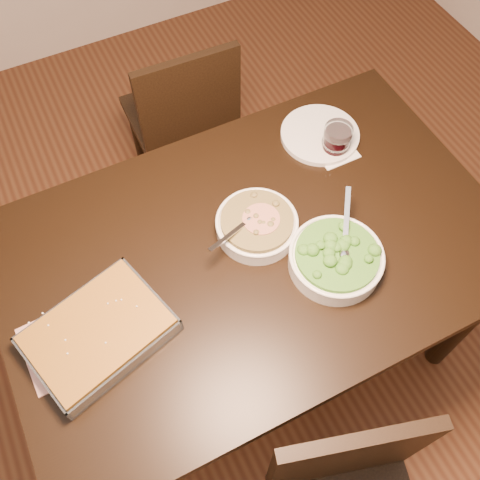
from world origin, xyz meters
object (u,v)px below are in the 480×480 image
(table, at_px, (254,263))
(broccoli_bowl, at_px, (336,258))
(dinner_plate, at_px, (320,135))
(stew_bowl, at_px, (257,225))
(wine_tumbler, at_px, (337,139))
(baking_dish, at_px, (99,333))
(chair_far, at_px, (184,117))

(table, distance_m, broccoli_bowl, 0.26)
(broccoli_bowl, height_order, dinner_plate, broccoli_bowl)
(dinner_plate, bearing_deg, stew_bowl, -146.70)
(wine_tumbler, bearing_deg, baking_dish, -162.82)
(dinner_plate, bearing_deg, table, -144.17)
(broccoli_bowl, distance_m, wine_tumbler, 0.41)
(broccoli_bowl, bearing_deg, chair_far, 93.66)
(table, height_order, dinner_plate, dinner_plate)
(wine_tumbler, bearing_deg, chair_far, 114.42)
(chair_far, bearing_deg, baking_dish, 58.37)
(table, distance_m, dinner_plate, 0.47)
(wine_tumbler, relative_size, chair_far, 0.12)
(wine_tumbler, height_order, dinner_plate, wine_tumbler)
(baking_dish, bearing_deg, broccoli_bowl, -23.46)
(broccoli_bowl, xyz_separation_m, dinner_plate, (0.20, 0.41, -0.03))
(stew_bowl, xyz_separation_m, chair_far, (0.08, 0.76, -0.32))
(broccoli_bowl, relative_size, wine_tumbler, 2.79)
(table, bearing_deg, baking_dish, -172.07)
(broccoli_bowl, distance_m, baking_dish, 0.64)
(table, distance_m, baking_dish, 0.49)
(broccoli_bowl, height_order, chair_far, broccoli_bowl)
(stew_bowl, xyz_separation_m, dinner_plate, (0.34, 0.22, -0.02))
(stew_bowl, bearing_deg, table, -123.84)
(baking_dish, distance_m, chair_far, 1.09)
(baking_dish, distance_m, dinner_plate, 0.90)
(wine_tumbler, bearing_deg, table, -152.67)
(table, xyz_separation_m, broccoli_bowl, (0.17, -0.15, 0.13))
(table, xyz_separation_m, chair_far, (0.11, 0.80, -0.19))
(table, xyz_separation_m, wine_tumbler, (0.38, 0.20, 0.15))
(table, bearing_deg, chair_far, 82.45)
(broccoli_bowl, bearing_deg, wine_tumbler, 58.13)
(table, bearing_deg, dinner_plate, 35.83)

